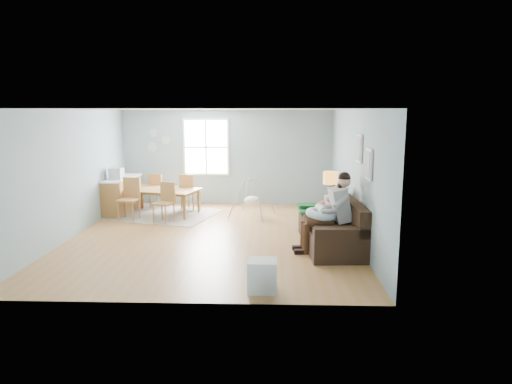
{
  "coord_description": "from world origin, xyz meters",
  "views": [
    {
      "loc": [
        1.26,
        -9.5,
        2.67
      ],
      "look_at": [
        0.95,
        -0.15,
        1.0
      ],
      "focal_mm": 32.0,
      "sensor_mm": 36.0,
      "label": 1
    }
  ],
  "objects_px": {
    "father": "(330,210)",
    "dining_table": "(161,202)",
    "toddler": "(328,204)",
    "monitor": "(116,174)",
    "floor_lamp": "(330,184)",
    "chair_ne": "(189,189)",
    "baby_swing": "(252,200)",
    "chair_nw": "(157,188)",
    "storage_cube": "(262,276)",
    "sofa": "(334,230)",
    "counter": "(122,195)",
    "chair_se": "(165,199)",
    "chair_sw": "(130,195)"
  },
  "relations": [
    {
      "from": "father",
      "to": "dining_table",
      "type": "bearing_deg",
      "value": 142.64
    },
    {
      "from": "counter",
      "to": "baby_swing",
      "type": "distance_m",
      "value": 3.51
    },
    {
      "from": "toddler",
      "to": "chair_ne",
      "type": "height_order",
      "value": "toddler"
    },
    {
      "from": "chair_se",
      "to": "baby_swing",
      "type": "xyz_separation_m",
      "value": [
        2.09,
        0.58,
        -0.12
      ]
    },
    {
      "from": "toddler",
      "to": "floor_lamp",
      "type": "xyz_separation_m",
      "value": [
        0.05,
        0.16,
        0.39
      ]
    },
    {
      "from": "floor_lamp",
      "to": "chair_se",
      "type": "distance_m",
      "value": 4.13
    },
    {
      "from": "toddler",
      "to": "father",
      "type": "bearing_deg",
      "value": -92.6
    },
    {
      "from": "storage_cube",
      "to": "dining_table",
      "type": "distance_m",
      "value": 5.75
    },
    {
      "from": "sofa",
      "to": "dining_table",
      "type": "xyz_separation_m",
      "value": [
        -4.12,
        2.7,
        -0.0
      ]
    },
    {
      "from": "toddler",
      "to": "baby_swing",
      "type": "relative_size",
      "value": 0.78
    },
    {
      "from": "floor_lamp",
      "to": "counter",
      "type": "distance_m",
      "value": 5.81
    },
    {
      "from": "sofa",
      "to": "chair_nw",
      "type": "bearing_deg",
      "value": 141.73
    },
    {
      "from": "floor_lamp",
      "to": "toddler",
      "type": "bearing_deg",
      "value": -107.03
    },
    {
      "from": "toddler",
      "to": "chair_ne",
      "type": "distance_m",
      "value": 4.52
    },
    {
      "from": "chair_ne",
      "to": "baby_swing",
      "type": "height_order",
      "value": "chair_ne"
    },
    {
      "from": "floor_lamp",
      "to": "chair_se",
      "type": "xyz_separation_m",
      "value": [
        -3.77,
        1.54,
        -0.65
      ]
    },
    {
      "from": "storage_cube",
      "to": "chair_nw",
      "type": "relative_size",
      "value": 0.49
    },
    {
      "from": "floor_lamp",
      "to": "storage_cube",
      "type": "bearing_deg",
      "value": -116.0
    },
    {
      "from": "toddler",
      "to": "monitor",
      "type": "relative_size",
      "value": 2.93
    },
    {
      "from": "toddler",
      "to": "storage_cube",
      "type": "xyz_separation_m",
      "value": [
        -1.29,
        -2.58,
        -0.57
      ]
    },
    {
      "from": "dining_table",
      "to": "chair_sw",
      "type": "relative_size",
      "value": 1.83
    },
    {
      "from": "toddler",
      "to": "dining_table",
      "type": "bearing_deg",
      "value": 148.3
    },
    {
      "from": "floor_lamp",
      "to": "chair_ne",
      "type": "relative_size",
      "value": 1.45
    },
    {
      "from": "father",
      "to": "chair_nw",
      "type": "xyz_separation_m",
      "value": [
        -4.28,
        3.82,
        -0.26
      ]
    },
    {
      "from": "floor_lamp",
      "to": "dining_table",
      "type": "bearing_deg",
      "value": 150.34
    },
    {
      "from": "chair_ne",
      "to": "baby_swing",
      "type": "xyz_separation_m",
      "value": [
        1.75,
        -0.7,
        -0.14
      ]
    },
    {
      "from": "counter",
      "to": "floor_lamp",
      "type": "bearing_deg",
      "value": -26.31
    },
    {
      "from": "storage_cube",
      "to": "chair_ne",
      "type": "xyz_separation_m",
      "value": [
        -2.09,
        5.58,
        0.34
      ]
    },
    {
      "from": "chair_ne",
      "to": "counter",
      "type": "xyz_separation_m",
      "value": [
        -1.74,
        -0.27,
        -0.1
      ]
    },
    {
      "from": "monitor",
      "to": "dining_table",
      "type": "bearing_deg",
      "value": 4.01
    },
    {
      "from": "sofa",
      "to": "father",
      "type": "bearing_deg",
      "value": -110.07
    },
    {
      "from": "father",
      "to": "storage_cube",
      "type": "relative_size",
      "value": 3.2
    },
    {
      "from": "father",
      "to": "chair_se",
      "type": "xyz_separation_m",
      "value": [
        -3.7,
        2.27,
        -0.27
      ]
    },
    {
      "from": "floor_lamp",
      "to": "baby_swing",
      "type": "bearing_deg",
      "value": 128.42
    },
    {
      "from": "chair_nw",
      "to": "toddler",
      "type": "bearing_deg",
      "value": -37.07
    },
    {
      "from": "chair_se",
      "to": "monitor",
      "type": "relative_size",
      "value": 2.93
    },
    {
      "from": "chair_sw",
      "to": "baby_swing",
      "type": "relative_size",
      "value": 0.84
    },
    {
      "from": "toddler",
      "to": "counter",
      "type": "bearing_deg",
      "value": 152.0
    },
    {
      "from": "baby_swing",
      "to": "chair_sw",
      "type": "bearing_deg",
      "value": -174.17
    },
    {
      "from": "chair_se",
      "to": "monitor",
      "type": "height_order",
      "value": "monitor"
    },
    {
      "from": "father",
      "to": "storage_cube",
      "type": "distance_m",
      "value": 2.45
    },
    {
      "from": "floor_lamp",
      "to": "dining_table",
      "type": "xyz_separation_m",
      "value": [
        -4.07,
        2.32,
        -0.87
      ]
    },
    {
      "from": "toddler",
      "to": "monitor",
      "type": "xyz_separation_m",
      "value": [
        -5.14,
        2.4,
        0.27
      ]
    },
    {
      "from": "chair_nw",
      "to": "monitor",
      "type": "height_order",
      "value": "monitor"
    },
    {
      "from": "chair_sw",
      "to": "baby_swing",
      "type": "distance_m",
      "value": 3.06
    },
    {
      "from": "floor_lamp",
      "to": "sofa",
      "type": "bearing_deg",
      "value": -82.74
    },
    {
      "from": "monitor",
      "to": "storage_cube",
      "type": "bearing_deg",
      "value": -52.35
    },
    {
      "from": "toddler",
      "to": "chair_nw",
      "type": "distance_m",
      "value": 5.4
    },
    {
      "from": "father",
      "to": "dining_table",
      "type": "relative_size",
      "value": 0.81
    },
    {
      "from": "dining_table",
      "to": "counter",
      "type": "bearing_deg",
      "value": -177.23
    }
  ]
}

